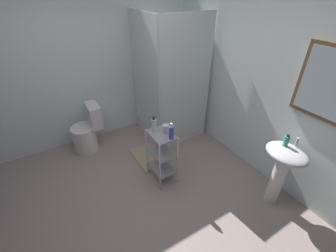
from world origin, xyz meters
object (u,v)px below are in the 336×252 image
shower_stall (168,110)px  pedestal_sink (282,165)px  hand_soap_bottle (286,141)px  shampoo_bottle_blue (171,132)px  lotion_bottle_white (154,125)px  bath_mat (149,157)px  toilet (87,132)px  rinse_cup (166,129)px  storage_cart (162,153)px

shower_stall → pedestal_sink: shower_stall is taller
hand_soap_bottle → shampoo_bottle_blue: hand_soap_bottle is taller
lotion_bottle_white → shampoo_bottle_blue: 0.27m
pedestal_sink → bath_mat: pedestal_sink is taller
shower_stall → hand_soap_bottle: bearing=11.1°
toilet → shampoo_bottle_blue: bearing=29.9°
hand_soap_bottle → bath_mat: 1.95m
toilet → shower_stall: bearing=79.2°
toilet → hand_soap_bottle: (2.13, 1.70, 0.56)m
hand_soap_bottle → bath_mat: hand_soap_bottle is taller
pedestal_sink → hand_soap_bottle: hand_soap_bottle is taller
shower_stall → toilet: 1.36m
pedestal_sink → shampoo_bottle_blue: shampoo_bottle_blue is taller
lotion_bottle_white → shower_stall: bearing=140.0°
shower_stall → bath_mat: 0.88m
pedestal_sink → bath_mat: size_ratio=1.35×
hand_soap_bottle → rinse_cup: 1.35m
lotion_bottle_white → shampoo_bottle_blue: shampoo_bottle_blue is taller
shower_stall → lotion_bottle_white: 1.11m
storage_cart → bath_mat: (-0.48, 0.02, -0.43)m
storage_cart → rinse_cup: rinse_cup is taller
hand_soap_bottle → lotion_bottle_white: size_ratio=0.70×
shower_stall → bath_mat: shower_stall is taller
hand_soap_bottle → shower_stall: bearing=-168.9°
lotion_bottle_white → shampoo_bottle_blue: bearing=21.5°
pedestal_sink → rinse_cup: size_ratio=7.80×
hand_soap_bottle → toilet: bearing=-141.5°
shower_stall → bath_mat: (0.43, -0.61, -0.45)m
shampoo_bottle_blue → rinse_cup: size_ratio=2.00×
toilet → lotion_bottle_white: lotion_bottle_white is taller
storage_cart → bath_mat: 0.65m
toilet → shampoo_bottle_blue: (1.31, 0.75, 0.51)m
toilet → bath_mat: toilet is taller
toilet → bath_mat: bearing=46.3°
rinse_cup → hand_soap_bottle: bearing=43.9°
shampoo_bottle_blue → hand_soap_bottle: bearing=48.8°
toilet → rinse_cup: (1.16, 0.76, 0.48)m
shampoo_bottle_blue → bath_mat: (-0.62, -0.03, -0.82)m
rinse_cup → bath_mat: 0.92m
rinse_cup → lotion_bottle_white: bearing=-133.5°
pedestal_sink → toilet: bearing=-142.6°
storage_cart → toilet: bearing=-149.3°
hand_soap_bottle → shampoo_bottle_blue: 1.26m
toilet → shampoo_bottle_blue: 1.59m
lotion_bottle_white → rinse_cup: 0.15m
bath_mat → shower_stall: bearing=125.4°
storage_cart → hand_soap_bottle: hand_soap_bottle is taller
storage_cart → lotion_bottle_white: size_ratio=3.72×
bath_mat → shampoo_bottle_blue: bearing=3.0°
shampoo_bottle_blue → rinse_cup: shampoo_bottle_blue is taller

